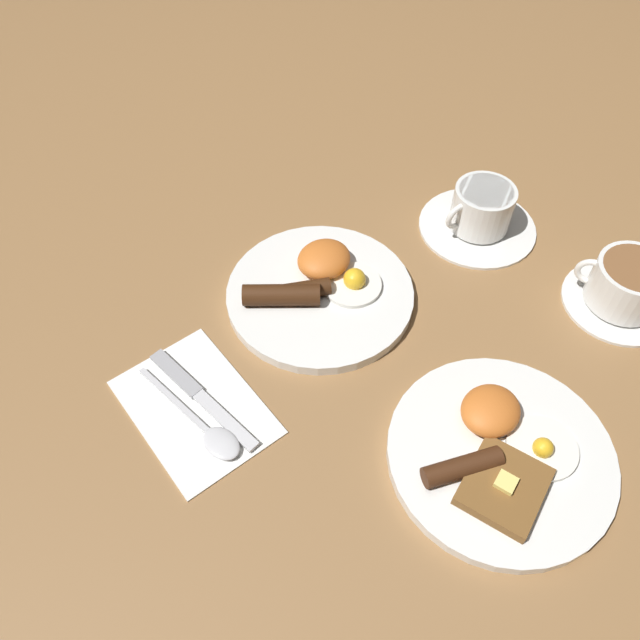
{
  "coord_description": "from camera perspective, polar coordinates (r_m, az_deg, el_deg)",
  "views": [
    {
      "loc": [
        0.37,
        0.39,
        0.63
      ],
      "look_at": [
        0.04,
        0.04,
        0.03
      ],
      "focal_mm": 35.0,
      "sensor_mm": 36.0,
      "label": 1
    }
  ],
  "objects": [
    {
      "name": "ground_plane",
      "position": [
        0.83,
        -0.0,
        2.02
      ],
      "size": [
        3.0,
        3.0,
        0.0
      ],
      "primitive_type": "plane",
      "color": "olive"
    },
    {
      "name": "spoon",
      "position": [
        0.72,
        -9.97,
        -10.18
      ],
      "size": [
        0.04,
        0.17,
        0.01
      ],
      "rotation": [
        0.0,
        0.0,
        1.63
      ],
      "color": "silver",
      "rests_on": "napkin"
    },
    {
      "name": "teacup_near",
      "position": [
        0.93,
        14.43,
        9.4
      ],
      "size": [
        0.17,
        0.17,
        0.07
      ],
      "color": "white",
      "rests_on": "ground_plane"
    },
    {
      "name": "teacup_far",
      "position": [
        0.89,
        26.19,
        2.7
      ],
      "size": [
        0.15,
        0.15,
        0.07
      ],
      "color": "white",
      "rests_on": "ground_plane"
    },
    {
      "name": "breakfast_plate_near",
      "position": [
        0.82,
        -0.09,
        2.85
      ],
      "size": [
        0.25,
        0.25,
        0.05
      ],
      "color": "white",
      "rests_on": "ground_plane"
    },
    {
      "name": "knife",
      "position": [
        0.75,
        -11.21,
        -6.55
      ],
      "size": [
        0.02,
        0.18,
        0.01
      ],
      "rotation": [
        0.0,
        0.0,
        1.61
      ],
      "color": "silver",
      "rests_on": "napkin"
    },
    {
      "name": "napkin",
      "position": [
        0.75,
        -11.38,
        -7.76
      ],
      "size": [
        0.15,
        0.2,
        0.01
      ],
      "primitive_type": "cube",
      "rotation": [
        0.0,
        0.0,
        -0.1
      ],
      "color": "white",
      "rests_on": "ground_plane"
    },
    {
      "name": "breakfast_plate_far",
      "position": [
        0.72,
        16.1,
        -11.57
      ],
      "size": [
        0.25,
        0.25,
        0.05
      ],
      "color": "white",
      "rests_on": "ground_plane"
    }
  ]
}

